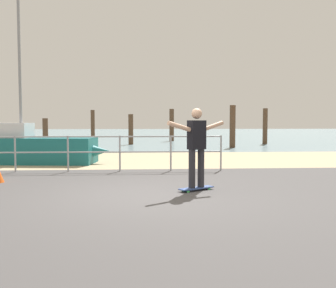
{
  "coord_description": "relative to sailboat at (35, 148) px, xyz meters",
  "views": [
    {
      "loc": [
        -0.13,
        -7.41,
        1.48
      ],
      "look_at": [
        0.49,
        2.0,
        0.9
      ],
      "focal_mm": 40.79,
      "sensor_mm": 36.0,
      "label": 1
    }
  ],
  "objects": [
    {
      "name": "ground_plane",
      "position": [
        3.84,
        -6.89,
        -0.53
      ],
      "size": [
        24.0,
        10.0,
        0.04
      ],
      "primitive_type": "cube",
      "color": "#474444",
      "rests_on": "ground"
    },
    {
      "name": "beach_strip",
      "position": [
        3.84,
        1.11,
        -0.53
      ],
      "size": [
        24.0,
        6.0,
        0.04
      ],
      "primitive_type": "cube",
      "color": "tan",
      "rests_on": "ground"
    },
    {
      "name": "sea_surface",
      "position": [
        3.84,
        29.11,
        -0.53
      ],
      "size": [
        72.0,
        50.0,
        0.04
      ],
      "primitive_type": "cube",
      "color": "#75939E",
      "rests_on": "ground"
    },
    {
      "name": "railing_fence",
      "position": [
        1.57,
        -2.29,
        0.16
      ],
      "size": [
        8.89,
        0.05,
        1.05
      ],
      "color": "#9EA0A5",
      "rests_on": "ground"
    },
    {
      "name": "sailboat",
      "position": [
        0.0,
        0.0,
        0.0
      ],
      "size": [
        5.04,
        1.88,
        5.83
      ],
      "color": "#19666B",
      "rests_on": "ground"
    },
    {
      "name": "skateboard",
      "position": [
        4.82,
        -5.47,
        -0.46
      ],
      "size": [
        0.79,
        0.58,
        0.08
      ],
      "color": "#334C8C",
      "rests_on": "ground"
    },
    {
      "name": "skateboarder",
      "position": [
        4.82,
        -5.47,
        0.49
      ],
      "size": [
        1.29,
        0.82,
        1.65
      ],
      "color": "#26262B",
      "rests_on": "skateboard"
    },
    {
      "name": "groyne_post_0",
      "position": [
        -2.64,
        12.0,
        0.29
      ],
      "size": [
        0.35,
        0.35,
        1.64
      ],
      "primitive_type": "cylinder",
      "color": "#513826",
      "rests_on": "ground"
    },
    {
      "name": "groyne_post_1",
      "position": [
        0.16,
        14.0,
        0.59
      ],
      "size": [
        0.28,
        0.28,
        2.24
      ],
      "primitive_type": "cylinder",
      "color": "#513826",
      "rests_on": "ground"
    },
    {
      "name": "groyne_post_2",
      "position": [
        2.97,
        10.16,
        0.41
      ],
      "size": [
        0.3,
        0.3,
        1.88
      ],
      "primitive_type": "cylinder",
      "color": "#513826",
      "rests_on": "ground"
    },
    {
      "name": "groyne_post_3",
      "position": [
        5.77,
        14.03,
        0.63
      ],
      "size": [
        0.33,
        0.33,
        2.32
      ],
      "primitive_type": "cylinder",
      "color": "#513826",
      "rests_on": "ground"
    },
    {
      "name": "groyne_post_4",
      "position": [
        8.58,
        7.17,
        0.63
      ],
      "size": [
        0.32,
        0.32,
        2.32
      ],
      "primitive_type": "cylinder",
      "color": "#513826",
      "rests_on": "ground"
    },
    {
      "name": "groyne_post_5",
      "position": [
        11.38,
        10.23,
        0.6
      ],
      "size": [
        0.3,
        0.3,
        2.25
      ],
      "primitive_type": "cylinder",
      "color": "#513826",
      "rests_on": "ground"
    }
  ]
}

